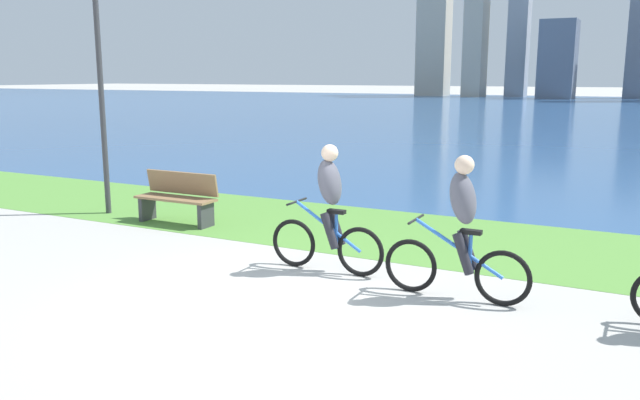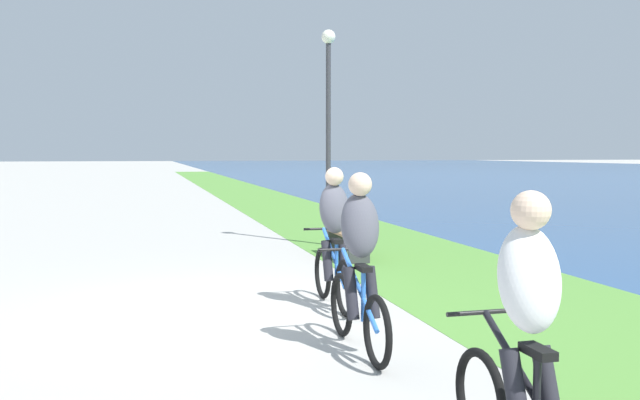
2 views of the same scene
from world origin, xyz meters
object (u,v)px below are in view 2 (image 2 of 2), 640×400
Objects in this scene: cyclist_trailing at (359,264)px; lamppost_tall at (328,107)px; cyclist_distant_rear at (527,338)px; bench_near_path at (351,233)px; cyclist_lead at (334,238)px.

lamppost_tall is at bearing 166.84° from cyclist_trailing.
cyclist_trailing is 1.04× the size of cyclist_distant_rear.
cyclist_trailing is 0.40× the size of lamppost_tall.
cyclist_distant_rear is 1.11× the size of bench_near_path.
lamppost_tall reaches higher than bench_near_path.
cyclist_lead is 1.84m from cyclist_trailing.
cyclist_distant_rear is at bearing -10.47° from bench_near_path.
bench_near_path is at bearing 159.65° from cyclist_lead.
cyclist_trailing is 2.63m from cyclist_distant_rear.
cyclist_lead is 4.45m from cyclist_distant_rear.
lamppost_tall is (-7.17, 1.68, 1.94)m from cyclist_trailing.
cyclist_trailing is at bearing -13.16° from lamppost_tall.
lamppost_tall is at bearing 171.01° from cyclist_distant_rear.
cyclist_lead is 1.02× the size of cyclist_distant_rear.
cyclist_distant_rear is 8.22m from bench_near_path.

